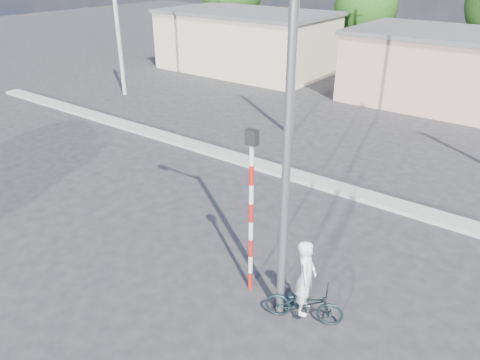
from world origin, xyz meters
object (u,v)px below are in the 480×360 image
Objects in this scene: cyclist at (305,288)px; streetlight at (282,115)px; bicycle at (304,303)px; traffic_pole at (251,200)px.

streetlight is (-0.75, -0.10, 4.02)m from cyclist.
bicycle is 2.71m from traffic_pole.
bicycle is 0.98× the size of cyclist.
bicycle is at bearing -0.00° from cyclist.
bicycle is 0.21× the size of streetlight.
cyclist reaches higher than bicycle.
streetlight reaches higher than cyclist.
cyclist is 0.43× the size of traffic_pole.
traffic_pole is at bearing 61.47° from bicycle.
traffic_pole is at bearing 61.47° from cyclist.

